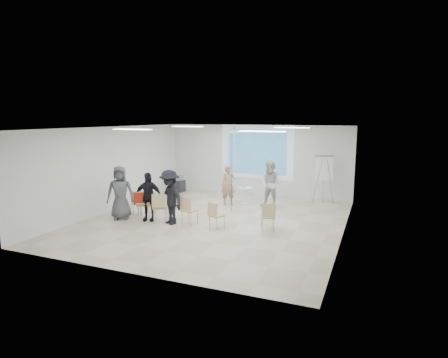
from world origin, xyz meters
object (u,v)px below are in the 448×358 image
at_px(chair_left_inner, 160,205).
at_px(chair_right_far, 268,215).
at_px(chair_left_mid, 144,203).
at_px(laptop, 161,206).
at_px(player_left, 228,183).
at_px(chair_right_inner, 215,213).
at_px(chair_center, 188,208).
at_px(player_right, 271,182).
at_px(flipchart_easel, 324,168).
at_px(audience_left, 148,193).
at_px(audience_mid, 170,194).
at_px(audience_outer, 120,189).
at_px(pedestal_table, 245,195).
at_px(chair_far_left, 138,201).
at_px(av_cart, 179,184).

bearing_deg(chair_left_inner, chair_right_far, -15.27).
xyz_separation_m(chair_left_mid, laptop, (0.64, -0.02, -0.06)).
relative_size(player_left, chair_right_inner, 2.07).
bearing_deg(chair_left_mid, laptop, -22.92).
height_order(chair_left_mid, chair_center, chair_left_mid).
distance_m(player_right, flipchart_easel, 2.26).
height_order(player_left, chair_center, player_left).
height_order(chair_left_inner, audience_left, audience_left).
height_order(chair_right_far, laptop, chair_right_far).
bearing_deg(audience_mid, player_left, 101.50).
xyz_separation_m(player_left, chair_right_far, (2.32, -2.67, -0.36)).
height_order(chair_left_inner, audience_outer, audience_outer).
xyz_separation_m(pedestal_table, player_right, (1.03, -0.12, 0.59)).
height_order(player_left, audience_outer, audience_outer).
bearing_deg(pedestal_table, laptop, -117.63).
xyz_separation_m(player_right, laptop, (-2.76, -3.19, -0.46)).
distance_m(player_left, chair_far_left, 3.48).
height_order(chair_left_mid, flipchart_easel, flipchart_easel).
height_order(player_left, audience_mid, audience_mid).
relative_size(player_right, audience_left, 1.07).
xyz_separation_m(chair_left_inner, flipchart_easel, (4.45, 4.69, 0.83)).
height_order(laptop, audience_left, audience_left).
bearing_deg(audience_outer, player_right, 8.17).
distance_m(audience_mid, flipchart_easel, 6.23).
bearing_deg(player_right, chair_right_far, -68.48).
distance_m(chair_left_mid, chair_left_inner, 0.69).
bearing_deg(player_right, pedestal_table, -179.10).
distance_m(pedestal_table, player_right, 1.20).
bearing_deg(player_left, chair_far_left, -160.05).
relative_size(player_left, laptop, 4.95).
height_order(laptop, audience_mid, audience_mid).
relative_size(pedestal_table, laptop, 1.97).
xyz_separation_m(chair_right_inner, av_cart, (-3.83, 4.63, -0.15)).
xyz_separation_m(chair_left_mid, audience_left, (0.21, -0.06, 0.34)).
xyz_separation_m(chair_far_left, laptop, (1.12, -0.38, 0.01)).
xyz_separation_m(pedestal_table, flipchart_easel, (2.75, 1.29, 1.01)).
height_order(chair_right_inner, audience_outer, audience_outer).
distance_m(pedestal_table, chair_far_left, 4.09).
bearing_deg(laptop, audience_outer, -13.22).
height_order(chair_center, chair_right_inner, chair_center).
xyz_separation_m(player_left, chair_left_inner, (-1.13, -3.08, -0.30)).
xyz_separation_m(player_right, audience_outer, (-4.15, -3.40, 0.02)).
distance_m(player_left, audience_mid, 3.19).
bearing_deg(pedestal_table, chair_far_left, -134.18).
bearing_deg(pedestal_table, flipchart_easel, 25.16).
bearing_deg(flipchart_easel, player_right, -151.51).
distance_m(laptop, av_cart, 4.89).
distance_m(chair_far_left, audience_mid, 1.68).
height_order(chair_left_mid, audience_outer, audience_outer).
bearing_deg(laptop, flipchart_easel, -156.33).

